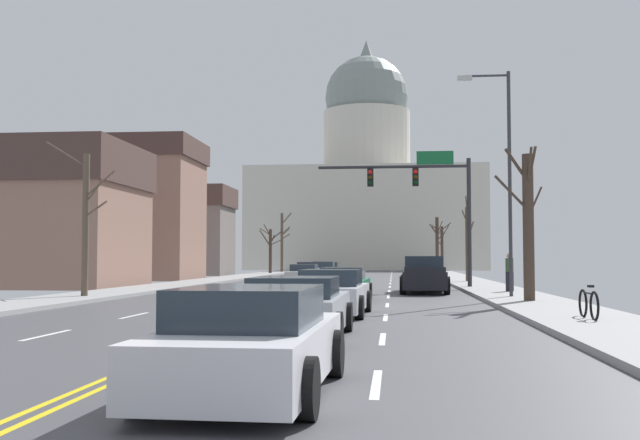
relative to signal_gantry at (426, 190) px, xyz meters
name	(u,v)px	position (x,y,z in m)	size (l,w,h in m)	color
ground	(277,308)	(-5.42, -14.90, -5.10)	(20.00, 180.00, 0.20)	#47474C
signal_gantry	(426,190)	(0.00, 0.00, 0.00)	(7.91, 0.41, 7.01)	#28282D
street_lamp_right	(503,165)	(2.55, -9.45, 0.09)	(2.03, 0.24, 8.71)	#333338
capitol_building	(367,194)	(-5.42, 64.03, 5.34)	(31.34, 19.77, 32.36)	beige
pickup_truck_near_00	(424,276)	(-0.29, -3.80, -4.37)	(2.30, 5.71, 1.69)	black
sedan_near_01	(344,285)	(-3.56, -10.67, -4.53)	(2.03, 4.25, 1.26)	#1E7247
sedan_near_02	(332,294)	(-3.43, -17.52, -4.52)	(2.15, 4.58, 1.29)	silver
sedan_near_03	(297,309)	(-3.63, -23.47, -4.53)	(2.06, 4.48, 1.24)	#9EA3A8
sedan_near_04	(250,343)	(-3.39, -29.49, -4.52)	(2.03, 4.38, 1.27)	silver
sedan_oncoming_00	(304,274)	(-7.34, 7.66, -4.55)	(2.03, 4.45, 1.19)	silver
sedan_oncoming_01	(324,271)	(-6.97, 16.85, -4.51)	(1.95, 4.22, 1.31)	silver
sedan_oncoming_02	(328,270)	(-7.42, 25.89, -4.55)	(2.14, 4.38, 1.22)	#6B6056
sedan_oncoming_03	(306,268)	(-10.74, 36.73, -4.56)	(2.14, 4.32, 1.16)	#6B6056
flank_building_00	(166,231)	(-22.70, 27.81, -1.00)	(12.19, 6.54, 8.12)	slate
flank_building_01	(125,209)	(-21.37, 13.87, 0.06)	(10.84, 7.36, 10.25)	#8C6656
flank_building_02	(50,215)	(-20.55, 0.40, -1.14)	(9.23, 8.47, 7.82)	#8C6656
bare_tree_00	(528,223)	(2.94, -12.27, -2.29)	(1.83, 1.76, 5.30)	#423328
bare_tree_01	(282,241)	(-13.34, 37.87, -1.72)	(1.18, 2.35, 6.22)	brown
bare_tree_02	(468,241)	(2.97, 8.78, -2.45)	(1.00, 2.73, 5.32)	#4C3D2D
bare_tree_03	(270,248)	(-13.54, 31.49, -2.62)	(2.26, 1.27, 4.73)	#423328
bare_tree_04	(442,247)	(3.35, 39.60, -2.42)	(1.91, 1.70, 5.01)	#423328
bare_tree_05	(86,222)	(-13.61, -10.79, -2.10)	(2.75, 0.90, 5.93)	brown
bare_tree_06	(437,244)	(2.40, 31.60, -2.20)	(2.01, 1.40, 5.29)	#423328
pedestrian_00	(509,270)	(3.37, -5.28, -4.05)	(0.35, 0.34, 1.67)	black
bicycle_parked	(589,304)	(3.04, -19.64, -4.63)	(0.12, 1.77, 0.85)	black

